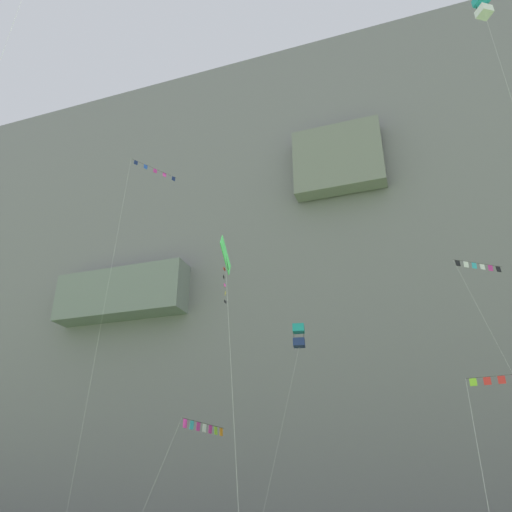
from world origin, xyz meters
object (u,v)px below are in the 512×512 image
at_px(kite_banner_low_right, 145,202).
at_px(kite_banner_high_right, 484,280).
at_px(kite_box_high_left, 299,336).
at_px(kite_diamond_front_field, 226,259).
at_px(kite_box_far_left, 483,7).
at_px(kite_banner_upper_left, 203,430).

bearing_deg(kite_banner_low_right, kite_banner_high_right, 4.92).
xyz_separation_m(kite_box_high_left, kite_banner_low_right, (-12.55, -4.93, 12.25)).
height_order(kite_box_high_left, kite_diamond_front_field, kite_diamond_front_field).
distance_m(kite_box_far_left, kite_diamond_front_field, 24.59).
xyz_separation_m(kite_box_far_left, kite_diamond_front_field, (-17.86, -1.39, -16.85)).
xyz_separation_m(kite_box_high_left, kite_banner_high_right, (14.02, -2.65, 2.01)).
bearing_deg(kite_banner_upper_left, kite_banner_high_right, 3.62).
bearing_deg(kite_banner_high_right, kite_diamond_front_field, -148.03).
relative_size(kite_diamond_front_field, kite_banner_high_right, 0.99).
relative_size(kite_box_far_left, kite_banner_low_right, 1.11).
relative_size(kite_banner_upper_left, kite_banner_high_right, 0.44).
xyz_separation_m(kite_box_far_left, kite_banner_high_right, (-2.39, 8.26, -16.53)).
distance_m(kite_box_high_left, kite_diamond_front_field, 12.50).
bearing_deg(kite_box_far_left, kite_box_high_left, 146.37).
bearing_deg(kite_banner_low_right, kite_banner_upper_left, 9.11).
bearing_deg(kite_banner_low_right, kite_diamond_front_field, -33.60).
relative_size(kite_banner_upper_left, kite_diamond_front_field, 0.44).
xyz_separation_m(kite_banner_upper_left, kite_banner_high_right, (20.32, 1.29, 9.36)).
bearing_deg(kite_box_high_left, kite_diamond_front_field, -96.74).
relative_size(kite_box_high_left, kite_diamond_front_field, 0.87).
bearing_deg(kite_banner_low_right, kite_box_far_left, -11.67).
distance_m(kite_box_far_left, kite_banner_high_right, 18.64).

